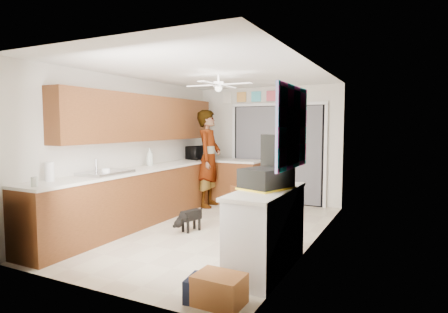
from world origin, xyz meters
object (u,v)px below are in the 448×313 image
(man, at_px, (209,159))
(cup, at_px, (106,172))
(navy_crate, at_px, (207,290))
(soap_bottle, at_px, (150,157))
(cardboard_box, at_px, (219,289))
(paper_towel_roll, at_px, (49,172))
(suitcase, at_px, (266,178))
(microwave, at_px, (200,153))
(dog, at_px, (191,219))

(man, bearing_deg, cup, 163.34)
(navy_crate, bearing_deg, cup, 154.42)
(soap_bottle, height_order, cardboard_box, soap_bottle)
(paper_towel_roll, bearing_deg, suitcase, 14.73)
(cup, distance_m, man, 2.61)
(suitcase, bearing_deg, soap_bottle, 171.38)
(cup, height_order, navy_crate, cup)
(microwave, bearing_deg, paper_towel_roll, -165.99)
(cup, xyz_separation_m, dog, (0.93, 0.86, -0.80))
(cup, xyz_separation_m, suitcase, (2.52, -0.05, 0.07))
(cardboard_box, relative_size, man, 0.23)
(cardboard_box, xyz_separation_m, man, (-2.15, 3.70, 0.85))
(microwave, height_order, man, man)
(cup, distance_m, dog, 1.50)
(cup, distance_m, navy_crate, 2.71)
(man, relative_size, dog, 4.16)
(suitcase, bearing_deg, paper_towel_roll, -146.76)
(soap_bottle, height_order, dog, soap_bottle)
(soap_bottle, relative_size, cardboard_box, 0.72)
(soap_bottle, height_order, paper_towel_roll, soap_bottle)
(soap_bottle, relative_size, navy_crate, 0.89)
(cup, bearing_deg, microwave, 91.39)
(suitcase, bearing_deg, cup, -162.71)
(man, bearing_deg, microwave, 44.92)
(microwave, relative_size, man, 0.26)
(microwave, distance_m, cardboard_box, 4.78)
(microwave, height_order, dog, microwave)
(microwave, distance_m, soap_bottle, 1.50)
(paper_towel_roll, height_order, dog, paper_towel_roll)
(microwave, relative_size, navy_crate, 1.42)
(cup, xyz_separation_m, navy_crate, (2.31, -1.11, -0.88))
(soap_bottle, distance_m, cardboard_box, 3.79)
(navy_crate, height_order, dog, dog)
(soap_bottle, relative_size, suitcase, 0.59)
(soap_bottle, relative_size, paper_towel_roll, 1.29)
(cup, relative_size, cardboard_box, 0.28)
(man, bearing_deg, cardboard_box, -160.02)
(cup, relative_size, paper_towel_roll, 0.50)
(cardboard_box, bearing_deg, soap_bottle, 137.55)
(soap_bottle, bearing_deg, cup, -79.38)
(paper_towel_roll, distance_m, man, 3.41)
(navy_crate, bearing_deg, paper_towel_roll, 172.61)
(soap_bottle, xyz_separation_m, man, (0.55, 1.23, -0.11))
(microwave, relative_size, soap_bottle, 1.59)
(cardboard_box, bearing_deg, microwave, 122.44)
(microwave, xyz_separation_m, cup, (0.07, -2.85, -0.09))
(soap_bottle, bearing_deg, cardboard_box, -42.45)
(microwave, height_order, soap_bottle, soap_bottle)
(suitcase, distance_m, cardboard_box, 1.40)
(soap_bottle, distance_m, cup, 1.40)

